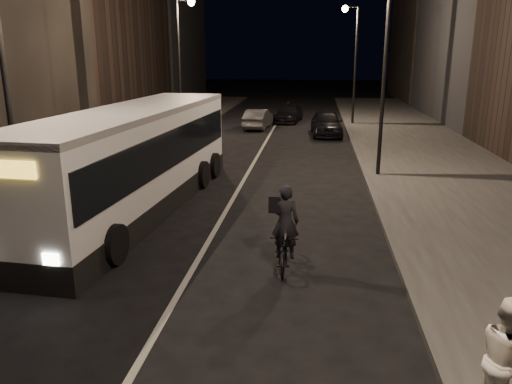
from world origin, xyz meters
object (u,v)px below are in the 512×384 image
(city_bus, at_px, (135,156))
(car_far, at_px, (289,114))
(streetlight_left_far, at_px, (183,49))
(car_near, at_px, (326,123))
(cyclist_on_bicycle, at_px, (285,241))
(streetlight_left_near, at_px, (10,44))
(streetlight_right_mid, at_px, (379,47))
(streetlight_right_far, at_px, (352,49))
(pedestrian_woman, at_px, (508,360))
(car_mid, at_px, (258,119))

(city_bus, relative_size, car_far, 2.92)
(streetlight_left_far, relative_size, car_near, 1.76)
(cyclist_on_bicycle, distance_m, car_far, 26.99)
(streetlight_left_near, bearing_deg, streetlight_right_mid, 36.88)
(streetlight_right_mid, relative_size, streetlight_left_near, 1.00)
(streetlight_right_mid, height_order, streetlight_right_far, same)
(cyclist_on_bicycle, xyz_separation_m, pedestrian_woman, (3.35, -5.04, 0.37))
(streetlight_right_far, relative_size, car_mid, 1.97)
(car_far, bearing_deg, pedestrian_woman, -74.35)
(city_bus, xyz_separation_m, cyclist_on_bicycle, (5.26, -4.29, -1.12))
(streetlight_left_near, distance_m, car_near, 21.53)
(city_bus, relative_size, cyclist_on_bicycle, 5.83)
(streetlight_left_far, relative_size, car_far, 1.86)
(streetlight_right_mid, distance_m, streetlight_left_near, 13.33)
(city_bus, distance_m, cyclist_on_bicycle, 6.88)
(streetlight_left_far, bearing_deg, car_far, 49.28)
(streetlight_right_far, distance_m, streetlight_left_near, 26.26)
(streetlight_right_mid, bearing_deg, streetlight_left_far, 136.84)
(city_bus, bearing_deg, streetlight_left_far, 102.65)
(cyclist_on_bicycle, xyz_separation_m, car_near, (1.35, 20.80, 0.05))
(streetlight_left_near, bearing_deg, car_near, 64.88)
(streetlight_left_far, relative_size, pedestrian_woman, 4.34)
(streetlight_left_near, bearing_deg, car_far, 76.17)
(pedestrian_woman, bearing_deg, streetlight_right_far, 2.79)
(streetlight_right_mid, height_order, city_bus, streetlight_right_mid)
(cyclist_on_bicycle, bearing_deg, pedestrian_woman, -57.04)
(car_near, bearing_deg, cyclist_on_bicycle, -97.00)
(streetlight_right_far, relative_size, car_far, 1.86)
(streetlight_left_near, relative_size, cyclist_on_bicycle, 3.71)
(car_mid, height_order, car_far, car_mid)
(car_far, bearing_deg, cyclist_on_bicycle, -79.84)
(cyclist_on_bicycle, xyz_separation_m, car_far, (-1.37, 26.96, -0.10))
(streetlight_right_far, distance_m, car_near, 6.96)
(streetlight_right_far, height_order, car_near, streetlight_right_far)
(streetlight_left_near, bearing_deg, pedestrian_woman, -31.83)
(city_bus, height_order, cyclist_on_bicycle, city_bus)
(streetlight_left_far, bearing_deg, car_mid, 39.69)
(streetlight_left_far, bearing_deg, streetlight_right_far, 29.36)
(car_far, bearing_deg, streetlight_right_mid, -68.23)
(streetlight_right_mid, height_order, car_near, streetlight_right_mid)
(cyclist_on_bicycle, distance_m, pedestrian_woman, 6.06)
(car_mid, bearing_deg, streetlight_right_mid, 119.95)
(streetlight_right_far, xyz_separation_m, cyclist_on_bicycle, (-3.08, -25.75, -4.63))
(streetlight_right_mid, xyz_separation_m, streetlight_left_near, (-10.66, -8.00, 0.00))
(streetlight_left_far, bearing_deg, streetlight_right_mid, -43.16)
(streetlight_right_mid, distance_m, car_far, 18.39)
(streetlight_right_mid, relative_size, city_bus, 0.64)
(streetlight_right_mid, xyz_separation_m, streetlight_right_far, (0.00, 16.00, 0.00))
(car_near, xyz_separation_m, car_far, (-2.73, 6.16, -0.15))
(cyclist_on_bicycle, distance_m, car_mid, 23.52)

